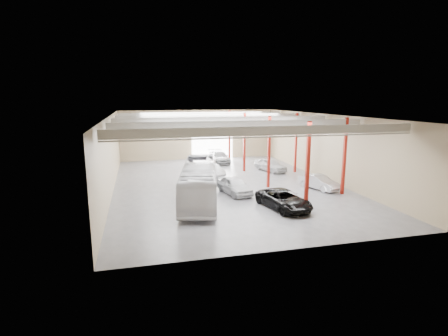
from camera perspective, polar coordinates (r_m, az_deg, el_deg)
name	(u,v)px	position (r m, az deg, el deg)	size (l,w,h in m)	color
depot_shell	(226,135)	(35.23, 0.33, 5.35)	(22.12, 32.12, 7.06)	#4D4D52
coach_bus	(199,182)	(29.73, -4.06, -2.29)	(2.79, 11.93, 3.32)	silver
black_sedan	(284,200)	(28.20, 9.70, -5.10)	(2.49, 5.40, 1.50)	black
car_row_a	(234,185)	(32.06, 1.72, -2.85)	(1.88, 4.67, 1.59)	silver
car_row_b	(211,170)	(39.61, -2.09, -0.28)	(1.44, 4.14, 1.36)	silver
car_row_c	(219,157)	(47.35, -0.81, 1.78)	(2.22, 5.46, 1.59)	slate
car_right_near	(319,182)	(34.97, 15.23, -2.22)	(1.47, 4.21, 1.39)	#B6B5BB
car_right_far	(270,165)	(42.39, 7.58, 0.55)	(1.87, 4.64, 1.58)	silver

